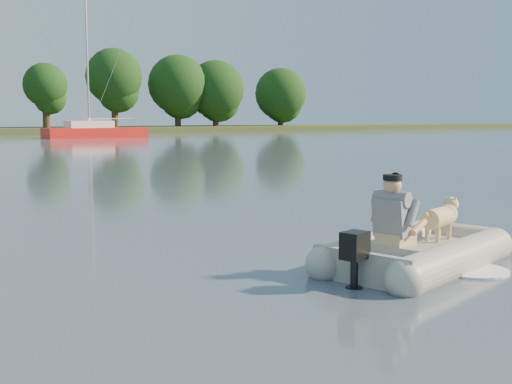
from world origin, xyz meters
TOP-DOWN VIEW (x-y plane):
  - water at (0.00, 0.00)m, footprint 160.00×160.00m
  - dinghy at (1.00, -0.50)m, footprint 5.21×4.50m
  - man at (0.37, -0.64)m, footprint 0.79×0.73m
  - dog at (1.55, -0.29)m, footprint 0.90×0.53m
  - outboard_motor at (-0.45, -0.94)m, footprint 0.44×0.36m
  - sailboat at (11.74, 46.34)m, footprint 8.51×3.01m

SIDE VIEW (x-z plane):
  - water at x=0.00m, z-range 0.00..0.00m
  - outboard_motor at x=-0.45m, z-range -0.08..0.64m
  - dog at x=1.55m, z-range 0.19..0.75m
  - sailboat at x=11.74m, z-range -5.25..6.26m
  - dinghy at x=1.00m, z-range -0.10..1.17m
  - man at x=0.37m, z-range 0.22..1.20m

